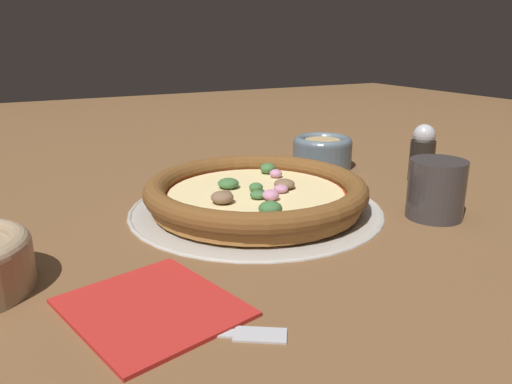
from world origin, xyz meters
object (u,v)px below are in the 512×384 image
(drinking_cup, at_px, (436,189))
(fork, at_px, (198,331))
(bowl_near, at_px, (322,151))
(pepper_shaker, at_px, (424,154))
(pizza, at_px, (256,192))
(pizza_tray, at_px, (256,208))
(napkin, at_px, (152,305))

(drinking_cup, relative_size, fork, 0.52)
(bowl_near, distance_m, fork, 0.59)
(drinking_cup, xyz_separation_m, pepper_shaker, (-0.14, 0.12, 0.01))
(bowl_near, xyz_separation_m, drinking_cup, (0.30, -0.02, 0.01))
(pizza, bearing_deg, pizza_tray, 160.48)
(napkin, bearing_deg, fork, 23.03)
(pizza, height_order, bowl_near, bowl_near)
(bowl_near, distance_m, pepper_shaker, 0.19)
(napkin, bearing_deg, drinking_cup, 97.77)
(pizza_tray, xyz_separation_m, pepper_shaker, (0.00, 0.32, 0.05))
(pizza_tray, relative_size, fork, 2.35)
(fork, bearing_deg, pizza_tray, 85.84)
(pizza_tray, bearing_deg, fork, -36.62)
(pizza, bearing_deg, drinking_cup, 54.87)
(fork, bearing_deg, pepper_shaker, 58.77)
(bowl_near, distance_m, drinking_cup, 0.30)
(napkin, height_order, fork, napkin)
(pizza, bearing_deg, pepper_shaker, 89.55)
(pizza, xyz_separation_m, drinking_cup, (0.14, 0.20, 0.01))
(pizza, relative_size, drinking_cup, 3.93)
(drinking_cup, height_order, fork, drinking_cup)
(pizza_tray, distance_m, bowl_near, 0.27)
(drinking_cup, xyz_separation_m, fork, (0.11, -0.39, -0.04))
(bowl_near, bearing_deg, pizza_tray, -55.33)
(pizza, xyz_separation_m, bowl_near, (-0.16, 0.22, 0.01))
(pizza_tray, relative_size, pepper_shaker, 3.69)
(pizza, height_order, fork, pizza)
(pizza, height_order, napkin, pizza)
(napkin, distance_m, fork, 0.06)
(drinking_cup, height_order, pepper_shaker, pepper_shaker)
(pizza_tray, bearing_deg, pizza, -19.52)
(pizza_tray, distance_m, pizza, 0.02)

